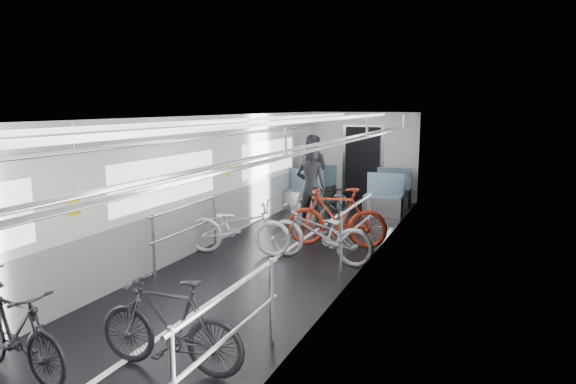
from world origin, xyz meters
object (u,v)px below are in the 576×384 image
object	(u,v)px
bike_left_far	(239,227)
bike_right_far	(337,217)
bike_left_mid	(15,332)
person_seated	(311,171)
bike_right_mid	(319,232)
bike_aisle	(335,207)
bike_right_near	(170,324)
person_standing	(311,187)

from	to	relation	value
bike_left_far	bike_right_far	world-z (taller)	bike_right_far
bike_left_mid	person_seated	distance (m)	9.04
bike_left_mid	bike_right_mid	xyz separation A→B (m)	(1.49, 4.62, 0.03)
bike_right_mid	bike_left_far	bearing A→B (deg)	-78.39
bike_left_far	bike_aisle	xyz separation A→B (m)	(1.07, 2.27, 0.00)
bike_aisle	person_seated	xyz separation A→B (m)	(-1.34, 2.26, 0.43)
bike_right_near	person_seated	size ratio (longest dim) A/B	0.86
bike_right_far	bike_aisle	distance (m)	1.26
person_standing	bike_left_mid	bearing A→B (deg)	76.61
bike_left_mid	bike_aisle	distance (m)	6.86
bike_right_mid	person_standing	world-z (taller)	person_standing
bike_left_mid	person_standing	xyz separation A→B (m)	(0.53, 6.87, 0.42)
bike_right_mid	bike_right_far	world-z (taller)	bike_right_far
person_standing	person_seated	distance (m)	2.29
bike_right_far	bike_aisle	xyz separation A→B (m)	(-0.39, 1.20, -0.06)
bike_left_far	person_standing	distance (m)	2.46
bike_left_mid	bike_aisle	xyz separation A→B (m)	(1.11, 6.77, 0.03)
bike_right_near	bike_right_far	distance (m)	4.91
bike_left_mid	bike_right_far	size ratio (longest dim) A/B	0.83
bike_right_mid	person_seated	size ratio (longest dim) A/B	1.02
person_standing	person_seated	world-z (taller)	person_seated
person_seated	bike_right_far	bearing A→B (deg)	108.77
bike_left_mid	person_standing	size ratio (longest dim) A/B	0.87
bike_left_far	bike_right_near	size ratio (longest dim) A/B	1.17
bike_left_mid	bike_right_far	bearing A→B (deg)	-5.61
bike_right_near	person_standing	distance (m)	6.27
bike_left_far	bike_aisle	distance (m)	2.51
bike_right_mid	bike_right_near	bearing A→B (deg)	3.90
bike_aisle	bike_right_near	bearing A→B (deg)	-88.32
bike_right_mid	person_seated	xyz separation A→B (m)	(-1.72, 4.41, 0.43)
bike_left_mid	bike_right_near	xyz separation A→B (m)	(1.29, 0.66, 0.02)
bike_left_far	bike_right_far	size ratio (longest dim) A/B	1.00
bike_right_mid	bike_right_far	size ratio (longest dim) A/B	1.02
person_standing	bike_right_mid	bearing A→B (deg)	104.07
bike_right_mid	person_seated	world-z (taller)	person_seated
bike_left_mid	bike_right_near	world-z (taller)	bike_right_near
bike_left_mid	bike_right_far	distance (m)	5.77
bike_right_mid	person_seated	distance (m)	4.75
bike_right_near	bike_right_far	size ratio (longest dim) A/B	0.86
bike_left_mid	bike_left_far	size ratio (longest dim) A/B	0.83
bike_right_far	person_standing	xyz separation A→B (m)	(-0.97, 1.30, 0.33)
bike_left_far	bike_right_mid	world-z (taller)	bike_right_mid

